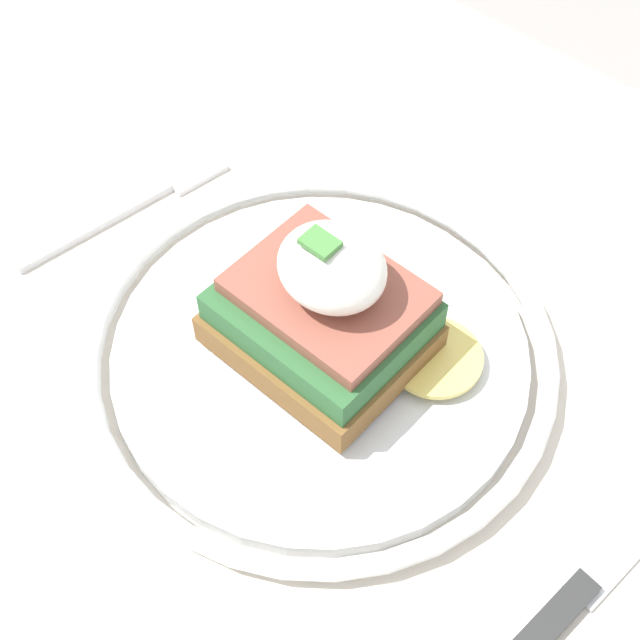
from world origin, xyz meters
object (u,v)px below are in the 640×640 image
object	(u,v)px
sandwich	(326,309)
knife	(581,589)
plate	(320,351)
fork	(134,203)

from	to	relation	value
sandwich	knife	xyz separation A→B (m)	(0.16, -0.02, -0.04)
plate	sandwich	distance (m)	0.04
sandwich	fork	xyz separation A→B (m)	(-0.15, 0.01, -0.04)
plate	sandwich	world-z (taller)	sandwich
sandwich	knife	world-z (taller)	sandwich
fork	sandwich	bearing A→B (deg)	-2.19
plate	knife	xyz separation A→B (m)	(0.16, -0.01, -0.01)
sandwich	knife	distance (m)	0.17
sandwich	fork	bearing A→B (deg)	177.81
plate	knife	world-z (taller)	plate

